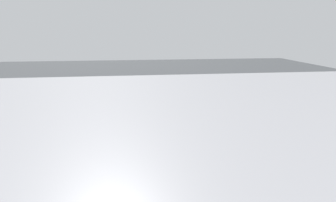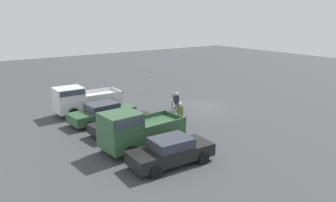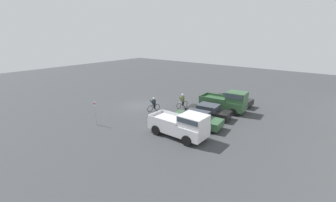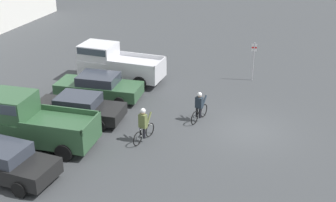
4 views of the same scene
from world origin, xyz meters
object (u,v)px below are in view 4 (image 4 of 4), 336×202
Objects in this scene: sedan_2 at (99,87)px; cyclist_0 at (199,106)px; pickup_truck_0 at (31,120)px; fire_lane_sign at (254,58)px; sedan_0 at (3,162)px; sedan_1 at (79,108)px; pickup_truck_1 at (115,63)px; cyclist_1 at (143,124)px.

sedan_2 is 6.09m from cyclist_0.
pickup_truck_0 is at bearing 126.36° from cyclist_0.
sedan_2 is 9.46m from fire_lane_sign.
pickup_truck_0 is at bearing 9.66° from sedan_0.
pickup_truck_0 is 2.99m from sedan_1.
sedan_2 is at bearing -173.44° from pickup_truck_1.
pickup_truck_0 is 2.10× the size of fire_lane_sign.
pickup_truck_0 is 13.83m from fire_lane_sign.
fire_lane_sign is at bearing -35.91° from pickup_truck_0.
cyclist_0 is at bearing 166.11° from fire_lane_sign.
sedan_1 is 3.99m from cyclist_1.
sedan_1 is 6.07m from cyclist_0.
sedan_0 is at bearing 179.81° from sedan_2.
sedan_1 is 2.82m from sedan_2.
pickup_truck_0 reaches higher than cyclist_0.
pickup_truck_0 is 1.08× the size of sedan_1.
fire_lane_sign reaches higher than pickup_truck_1.
cyclist_1 is at bearing -41.91° from sedan_0.
cyclist_0 is 0.70× the size of fire_lane_sign.
cyclist_0 is (1.97, -5.74, 0.09)m from sedan_1.
cyclist_1 is at bearing -67.75° from pickup_truck_0.
fire_lane_sign reaches higher than sedan_1.
pickup_truck_1 is 7.33m from cyclist_0.
pickup_truck_0 is 1.04× the size of sedan_2.
sedan_1 is 1.94× the size of fire_lane_sign.
pickup_truck_1 is 2.11× the size of fire_lane_sign.
fire_lane_sign is at bearing -53.82° from sedan_2.
sedan_0 is 0.90× the size of pickup_truck_1.
cyclist_0 reaches higher than sedan_2.
cyclist_0 is at bearing -32.72° from cyclist_1.
cyclist_1 is (4.67, -4.20, 0.12)m from sedan_0.
cyclist_1 is (-2.90, 1.86, 0.08)m from cyclist_0.
fire_lane_sign is at bearing -41.18° from sedan_1.
cyclist_1 reaches higher than sedan_2.
pickup_truck_0 is at bearing 144.09° from fire_lane_sign.
sedan_2 is (8.40, -0.03, -0.02)m from sedan_0.
pickup_truck_1 is at bearing 60.22° from cyclist_0.
pickup_truck_0 is 8.12m from cyclist_0.
fire_lane_sign reaches higher than cyclist_0.
cyclist_0 is 1.00× the size of cyclist_1.
sedan_2 is (5.63, -0.50, -0.48)m from pickup_truck_0.
cyclist_1 is (-3.73, -4.17, 0.14)m from sedan_2.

